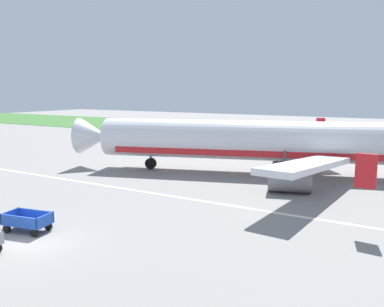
% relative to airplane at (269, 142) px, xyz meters
% --- Properties ---
extents(ground_plane, '(220.00, 220.00, 0.00)m').
position_rel_airplane_xyz_m(ground_plane, '(-4.42, -22.90, -3.05)').
color(ground_plane, gray).
extents(grass_strip, '(220.00, 28.00, 0.06)m').
position_rel_airplane_xyz_m(grass_strip, '(-4.42, 38.30, -3.02)').
color(grass_strip, '#3D7033').
rests_on(grass_strip, ground).
extents(apron_stripe, '(120.00, 0.36, 0.01)m').
position_rel_airplane_xyz_m(apron_stripe, '(-4.42, -11.39, -3.05)').
color(apron_stripe, silver).
rests_on(apron_stripe, ground).
extents(airplane, '(36.77, 29.88, 11.34)m').
position_rel_airplane_xyz_m(airplane, '(0.00, 0.00, 0.00)').
color(airplane, silver).
rests_on(airplane, ground).
extents(baggage_cart_second_in_row, '(3.63, 1.86, 1.07)m').
position_rel_airplane_xyz_m(baggage_cart_second_in_row, '(-5.94, -21.78, -2.45)').
color(baggage_cart_second_in_row, '#234CB2').
rests_on(baggage_cart_second_in_row, ground).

